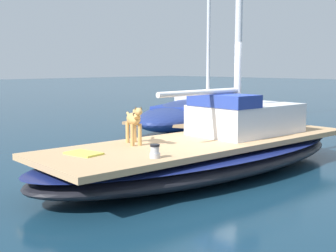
% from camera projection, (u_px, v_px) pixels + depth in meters
% --- Properties ---
extents(ground_plane, '(120.00, 120.00, 0.00)m').
position_uv_depth(ground_plane, '(205.00, 173.00, 8.61)').
color(ground_plane, '#143347').
extents(sailboat_main, '(3.02, 7.40, 0.66)m').
position_uv_depth(sailboat_main, '(205.00, 156.00, 8.57)').
color(sailboat_main, black).
rests_on(sailboat_main, ground).
extents(cabin_house, '(1.55, 2.31, 0.84)m').
position_uv_depth(cabin_house, '(244.00, 117.00, 9.20)').
color(cabin_house, silver).
rests_on(cabin_house, sailboat_main).
extents(dog_tan, '(0.87, 0.50, 0.70)m').
position_uv_depth(dog_tan, '(134.00, 121.00, 7.93)').
color(dog_tan, tan).
rests_on(dog_tan, sailboat_main).
extents(deck_winch, '(0.16, 0.16, 0.21)m').
position_uv_depth(deck_winch, '(155.00, 152.00, 6.79)').
color(deck_winch, '#B7B7BC').
rests_on(deck_winch, sailboat_main).
extents(deck_towel, '(0.61, 0.44, 0.03)m').
position_uv_depth(deck_towel, '(84.00, 153.00, 7.09)').
color(deck_towel, '#D8D14C').
rests_on(deck_towel, sailboat_main).
extents(moored_boat_port_side, '(5.07, 8.15, 8.29)m').
position_uv_depth(moored_boat_port_side, '(200.00, 111.00, 15.30)').
color(moored_boat_port_side, navy).
rests_on(moored_boat_port_side, ground).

